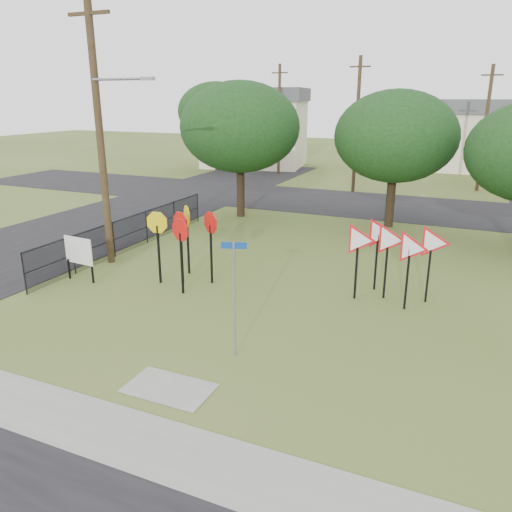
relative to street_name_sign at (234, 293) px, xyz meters
The scene contains 20 objects.
ground 1.93m from the street_name_sign, 151.40° to the left, with size 140.00×140.00×0.00m, color #445921.
sidewalk 4.25m from the street_name_sign, 100.51° to the right, with size 30.00×1.60×0.02m, color gray.
planting_strip 5.35m from the street_name_sign, 98.03° to the right, with size 30.00×0.80×0.02m, color #445921.
street_left 16.50m from the street_name_sign, 140.74° to the left, with size 8.00×50.00×0.02m, color black.
street_far 20.47m from the street_name_sign, 91.99° to the left, with size 60.00×8.00×0.02m, color black.
curb_pad 2.75m from the street_name_sign, 109.35° to the right, with size 2.00×1.20×0.02m, color gray.
street_name_sign is the anchor object (origin of this frame).
stop_sign_cluster 5.67m from the street_name_sign, 134.54° to the left, with size 2.47×2.25×2.64m.
yield_sign_cluster 6.20m from the street_name_sign, 61.41° to the left, with size 3.33×1.65×2.60m.
info_board 8.06m from the street_name_sign, 160.45° to the left, with size 1.31×0.16×1.64m.
utility_pole_main 9.95m from the street_name_sign, 148.43° to the left, with size 3.55×0.33×10.00m.
far_pole_a 24.70m from the street_name_sign, 96.34° to the left, with size 1.40×0.24×9.00m.
far_pole_b 28.99m from the street_name_sign, 79.44° to the left, with size 1.40×0.24×8.50m.
far_pole_c 32.34m from the street_name_sign, 109.41° to the left, with size 1.40×0.24×9.00m.
fence_run 10.68m from the street_name_sign, 141.38° to the left, with size 0.05×11.55×1.50m.
house_left 37.45m from the street_name_sign, 113.16° to the left, with size 10.58×8.88×7.20m.
house_mid 40.54m from the street_name_sign, 85.34° to the left, with size 8.40×8.40×6.20m.
tree_near_left 16.17m from the street_name_sign, 115.00° to the left, with size 6.40×6.40×7.27m.
tree_near_mid 15.69m from the street_name_sign, 85.20° to the left, with size 6.00×6.00×6.80m.
tree_far_left 34.84m from the street_name_sign, 118.80° to the left, with size 6.80×6.80×7.73m.
Camera 1 is at (5.87, -10.73, 6.40)m, focal length 35.00 mm.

